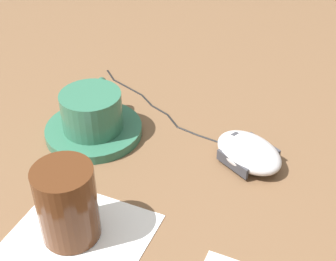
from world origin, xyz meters
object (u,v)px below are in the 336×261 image
Objects in this scene: coffee_cup at (92,110)px; drinking_glass at (67,203)px; computer_mouse at (249,152)px; saucer at (94,130)px.

coffee_cup is 0.19m from drinking_glass.
computer_mouse is at bearing -92.34° from coffee_cup.
drinking_glass is at bearing -166.16° from saucer.
coffee_cup is at bearing 13.65° from drinking_glass.
coffee_cup is 1.22× the size of drinking_glass.
saucer is at bearing 151.80° from coffee_cup.
computer_mouse is 0.25m from drinking_glass.
drinking_glass reaches higher than saucer.
coffee_cup reaches higher than saucer.
saucer is 0.04m from coffee_cup.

